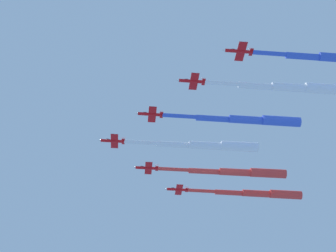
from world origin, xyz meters
TOP-DOWN VIEW (x-y plane):
  - jet_lead at (-0.16, 16.91)m, footprint 28.87×55.03m
  - jet_port_inner at (18.24, 22.43)m, footprint 28.14×54.58m
  - jet_starboard_inner at (-7.75, 35.62)m, footprint 29.17×55.86m
  - jet_port_mid at (36.65, 27.31)m, footprint 27.45×53.17m
  - jet_starboard_mid at (-16.58, 52.18)m, footprint 27.61×53.42m

SIDE VIEW (x-z plane):
  - jet_lead at x=-0.16m, z-range 184.57..188.41m
  - jet_port_inner at x=18.24m, z-range 184.57..188.43m
  - jet_starboard_inner at x=-7.75m, z-range 184.63..188.50m
  - jet_starboard_mid at x=-16.58m, z-range 186.09..190.02m
  - jet_port_mid at x=36.65m, z-range 186.26..190.21m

